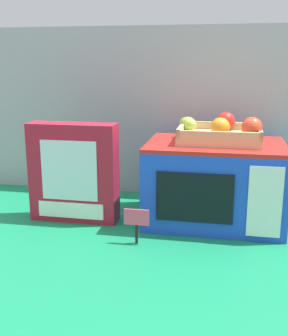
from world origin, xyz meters
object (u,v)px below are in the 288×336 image
Objects in this scene: price_sign at (136,221)px; food_groups_crate at (221,133)px; cookie_set_box at (74,173)px; toy_microwave at (214,182)px.

food_groups_crate is at bearing 48.60° from price_sign.
food_groups_crate is 0.47m from cookie_set_box.
cookie_set_box is at bearing -167.84° from food_groups_crate.
toy_microwave is 0.30m from price_sign.
toy_microwave is 0.16m from food_groups_crate.
toy_microwave is 4.15× the size of price_sign.
cookie_set_box is (-0.43, -0.07, 0.03)m from toy_microwave.
food_groups_crate reaches higher than toy_microwave.
price_sign is at bearing -32.37° from cookie_set_box.
cookie_set_box is at bearing 147.63° from price_sign.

